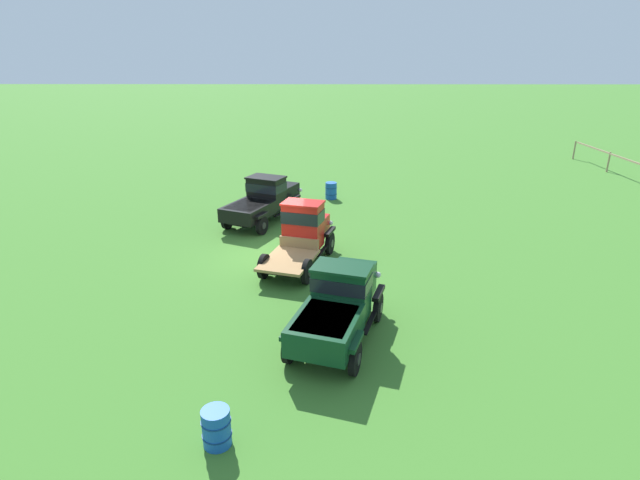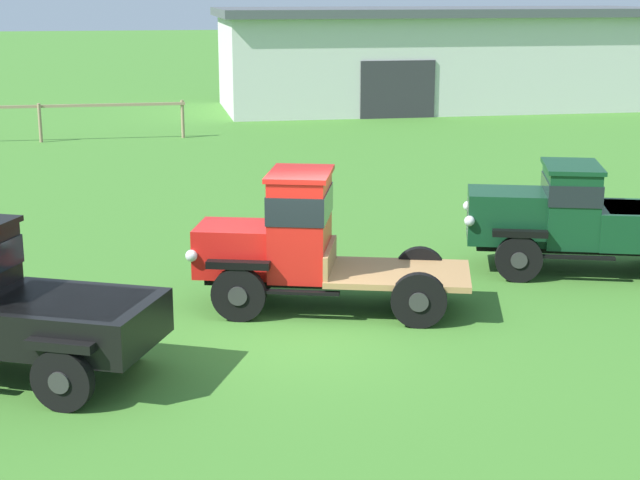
% 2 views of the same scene
% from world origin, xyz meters
% --- Properties ---
extents(ground_plane, '(240.00, 240.00, 0.00)m').
position_xyz_m(ground_plane, '(0.00, 0.00, 0.00)').
color(ground_plane, '#3D7528').
extents(farm_shed, '(20.32, 7.91, 4.47)m').
position_xyz_m(farm_shed, '(11.36, 29.13, 2.26)').
color(farm_shed, silver).
rests_on(farm_shed, ground).
extents(vintage_truck_second_in_line, '(4.90, 2.89, 2.36)m').
position_xyz_m(vintage_truck_second_in_line, '(0.29, 1.25, 1.17)').
color(vintage_truck_second_in_line, black).
rests_on(vintage_truck_second_in_line, ground).
extents(vintage_truck_midrow_center, '(4.81, 3.01, 2.08)m').
position_xyz_m(vintage_truck_midrow_center, '(5.99, 2.46, 1.07)').
color(vintage_truck_midrow_center, black).
rests_on(vintage_truck_midrow_center, ground).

